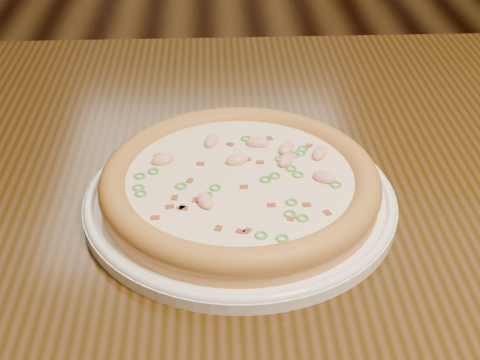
{
  "coord_description": "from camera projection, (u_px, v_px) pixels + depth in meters",
  "views": [
    {
      "loc": [
        0.04,
        -1.4,
        1.15
      ],
      "look_at": [
        0.06,
        -0.85,
        0.78
      ],
      "focal_mm": 50.0,
      "sensor_mm": 36.0,
      "label": 1
    }
  ],
  "objects": [
    {
      "name": "hero_table",
      "position": [
        340.0,
        245.0,
        0.78
      ],
      "size": [
        1.2,
        0.8,
        0.75
      ],
      "color": "black",
      "rests_on": "ground"
    },
    {
      "name": "pizza",
      "position": [
        240.0,
        182.0,
        0.67
      ],
      "size": [
        0.28,
        0.28,
        0.03
      ],
      "color": "#D38650",
      "rests_on": "plate"
    },
    {
      "name": "plate",
      "position": [
        240.0,
        197.0,
        0.68
      ],
      "size": [
        0.31,
        0.31,
        0.02
      ],
      "color": "white",
      "rests_on": "hero_table"
    },
    {
      "name": "ground",
      "position": [
        203.0,
        246.0,
        1.8
      ],
      "size": [
        9.0,
        9.0,
        0.0
      ],
      "primitive_type": "plane",
      "color": "black"
    }
  ]
}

